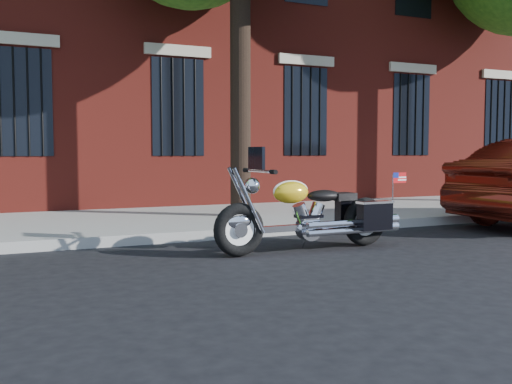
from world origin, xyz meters
name	(u,v)px	position (x,y,z in m)	size (l,w,h in m)	color
ground	(291,252)	(0.00, 0.00, 0.00)	(120.00, 120.00, 0.00)	black
curb	(249,232)	(0.00, 1.38, 0.07)	(40.00, 0.16, 0.15)	gray
sidewalk	(207,219)	(0.00, 3.26, 0.07)	(40.00, 3.60, 0.15)	gray
motorcycle	(314,216)	(0.32, -0.04, 0.45)	(2.66, 0.78, 1.33)	black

